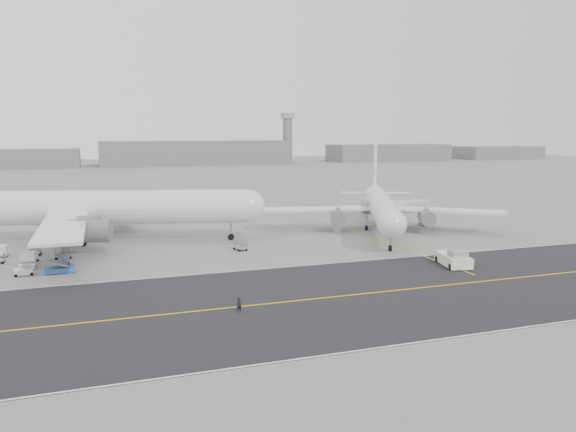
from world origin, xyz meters
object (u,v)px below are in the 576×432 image
object	(u,v)px
control_tower	(288,137)
airliner_a	(90,208)
pushback_tug	(454,259)
ground_crew_a	(239,305)
jet_bridge	(397,208)
airliner_b	(381,207)

from	to	relation	value
control_tower	airliner_a	bearing A→B (deg)	-116.58
pushback_tug	ground_crew_a	world-z (taller)	pushback_tug
pushback_tug	jet_bridge	world-z (taller)	jet_bridge
airliner_b	ground_crew_a	bearing A→B (deg)	-110.09
control_tower	jet_bridge	size ratio (longest dim) A/B	2.09
control_tower	airliner_b	distance (m)	253.63
airliner_a	ground_crew_a	world-z (taller)	airliner_a
ground_crew_a	jet_bridge	bearing A→B (deg)	35.05
pushback_tug	ground_crew_a	size ratio (longest dim) A/B	5.38
airliner_a	pushback_tug	bearing A→B (deg)	-111.42
control_tower	pushback_tug	world-z (taller)	control_tower
control_tower	pushback_tug	bearing A→B (deg)	-104.22
control_tower	airliner_a	xyz separation A→B (m)	(-119.20, -238.25, -10.12)
control_tower	airliner_b	bearing A→B (deg)	-104.94
control_tower	pushback_tug	xyz separation A→B (m)	(-69.55, -274.52, -15.22)
control_tower	jet_bridge	distance (m)	249.08
airliner_b	jet_bridge	distance (m)	6.46
control_tower	pushback_tug	distance (m)	283.60
jet_bridge	ground_crew_a	distance (m)	62.09
airliner_a	jet_bridge	bearing A→B (deg)	-78.38
airliner_b	pushback_tug	xyz separation A→B (m)	(-4.23, -29.72, -3.76)
control_tower	airliner_a	world-z (taller)	control_tower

